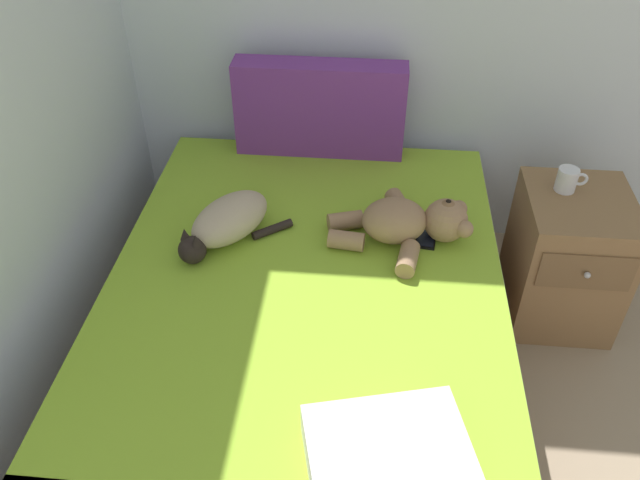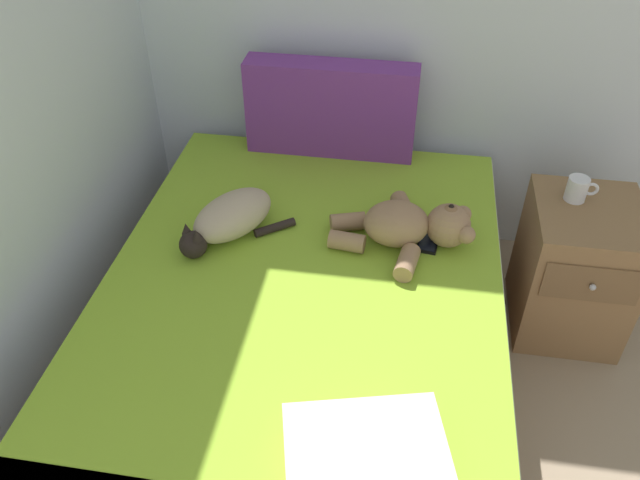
% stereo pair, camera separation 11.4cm
% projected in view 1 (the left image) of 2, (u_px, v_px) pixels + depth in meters
% --- Properties ---
extents(bed, '(1.41, 2.07, 0.53)m').
position_uv_depth(bed, '(303.00, 352.00, 2.28)').
color(bed, olive).
rests_on(bed, ground_plane).
extents(patterned_cushion, '(0.72, 0.14, 0.41)m').
position_uv_depth(patterned_cushion, '(320.00, 109.00, 2.72)').
color(patterned_cushion, '#72338C').
rests_on(patterned_cushion, bed).
extents(cat, '(0.39, 0.40, 0.15)m').
position_uv_depth(cat, '(227.00, 222.00, 2.32)').
color(cat, tan).
rests_on(cat, bed).
extents(teddy_bear, '(0.53, 0.47, 0.17)m').
position_uv_depth(teddy_bear, '(409.00, 222.00, 2.32)').
color(teddy_bear, '#937051').
rests_on(teddy_bear, bed).
extents(cell_phone, '(0.09, 0.16, 0.01)m').
position_uv_depth(cell_phone, '(426.00, 236.00, 2.36)').
color(cell_phone, black).
rests_on(cell_phone, bed).
extents(throw_pillow, '(0.46, 0.37, 0.11)m').
position_uv_depth(throw_pillow, '(387.00, 454.00, 1.60)').
color(throw_pillow, white).
rests_on(throw_pillow, bed).
extents(nightstand, '(0.41, 0.49, 0.58)m').
position_uv_depth(nightstand, '(566.00, 258.00, 2.64)').
color(nightstand, olive).
rests_on(nightstand, ground_plane).
extents(mug, '(0.12, 0.08, 0.09)m').
position_uv_depth(mug, '(568.00, 180.00, 2.48)').
color(mug, silver).
rests_on(mug, nightstand).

